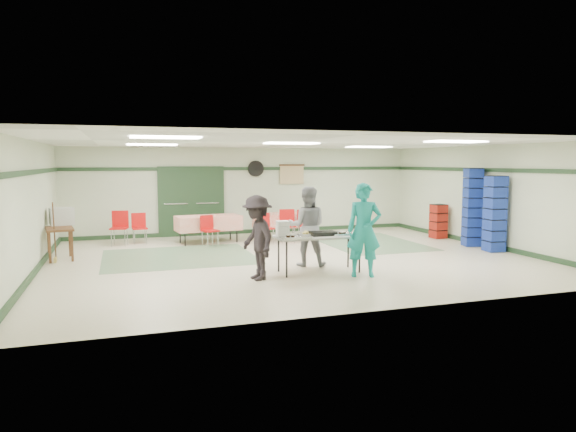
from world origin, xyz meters
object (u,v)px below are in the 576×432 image
object	(u,v)px
chair_d	(208,227)
chair_loose_b	(120,224)
chair_b	(265,225)
broom	(54,231)
dining_table_a	(283,220)
crate_stack_blue_b	(472,207)
serving_table	(319,238)
office_printer	(62,216)
crate_stack_blue_a	(495,214)
volunteer_dark	(257,238)
dining_table_b	(208,223)
chair_a	(287,222)
printer_table	(60,232)
chair_c	(305,222)
chair_loose_a	(139,225)
volunteer_teal	(364,230)
crate_stack_red	(438,221)
volunteer_grey	(307,226)

from	to	relation	value
chair_d	chair_loose_b	distance (m)	2.43
chair_b	broom	bearing A→B (deg)	-176.46
dining_table_a	crate_stack_blue_b	distance (m)	5.25
serving_table	office_printer	distance (m)	6.40
crate_stack_blue_a	broom	size ratio (longest dim) A/B	1.42
volunteer_dark	dining_table_b	bearing A→B (deg)	172.22
chair_a	dining_table_b	bearing A→B (deg)	176.45
crate_stack_blue_a	printer_table	bearing A→B (deg)	167.79
chair_c	broom	bearing A→B (deg)	-172.29
serving_table	chair_a	distance (m)	4.08
chair_loose_b	broom	size ratio (longest dim) A/B	0.70
serving_table	chair_c	bearing A→B (deg)	75.26
chair_b	office_printer	xyz separation A→B (m)	(-5.16, -0.29, 0.44)
chair_loose_a	crate_stack_blue_b	xyz separation A→B (m)	(8.47, -3.28, 0.53)
crate_stack_blue_b	chair_a	bearing A→B (deg)	153.41
chair_loose_b	office_printer	size ratio (longest dim) A/B	1.80
crate_stack_blue_b	printer_table	world-z (taller)	crate_stack_blue_b
dining_table_b	printer_table	world-z (taller)	dining_table_b
crate_stack_blue_a	office_printer	xyz separation A→B (m)	(-10.30, 2.82, -0.01)
volunteer_dark	chair_b	size ratio (longest dim) A/B	1.94
volunteer_teal	chair_loose_b	distance (m)	7.17
chair_c	volunteer_teal	bearing A→B (deg)	-98.18
volunteer_dark	chair_c	world-z (taller)	volunteer_dark
dining_table_a	office_printer	distance (m)	5.96
volunteer_teal	dining_table_a	size ratio (longest dim) A/B	1.07
serving_table	dining_table_b	world-z (taller)	dining_table_b
chair_loose_a	office_printer	distance (m)	2.31
crate_stack_blue_a	volunteer_dark	bearing A→B (deg)	-169.86
office_printer	dining_table_b	bearing A→B (deg)	0.05
dining_table_a	chair_loose_b	world-z (taller)	chair_loose_b
volunteer_dark	crate_stack_red	xyz separation A→B (m)	(6.48, 3.55, -0.31)
volunteer_dark	crate_stack_blue_b	distance (m)	6.79
volunteer_grey	broom	size ratio (longest dim) A/B	1.28
volunteer_grey	volunteer_dark	xyz separation A→B (m)	(-1.37, -0.96, -0.05)
crate_stack_blue_b	chair_loose_a	bearing A→B (deg)	158.81
chair_b	chair_d	distance (m)	1.57
chair_d	broom	world-z (taller)	broom
chair_loose_b	dining_table_b	bearing A→B (deg)	4.19
office_printer	chair_c	bearing A→B (deg)	-10.45
dining_table_a	broom	xyz separation A→B (m)	(-5.96, -1.72, 0.13)
chair_c	crate_stack_red	xyz separation A→B (m)	(3.94, -0.73, -0.04)
chair_a	chair_d	bearing A→B (deg)	-168.56
serving_table	crate_stack_blue_a	world-z (taller)	crate_stack_blue_a
volunteer_teal	crate_stack_red	bearing A→B (deg)	60.93
volunteer_teal	serving_table	bearing A→B (deg)	157.54
volunteer_teal	chair_a	xyz separation A→B (m)	(-0.07, 4.65, -0.36)
chair_loose_a	volunteer_dark	bearing A→B (deg)	-74.42
dining_table_a	office_printer	size ratio (longest dim) A/B	3.33
crate_stack_red	office_printer	bearing A→B (deg)	177.62
dining_table_a	chair_a	xyz separation A→B (m)	(-0.06, -0.56, -0.00)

